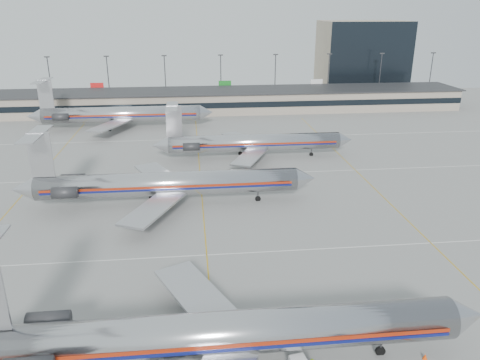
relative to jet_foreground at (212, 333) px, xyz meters
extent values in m
plane|color=gray|center=(0.25, 9.86, -3.60)|extent=(260.00, 260.00, 0.00)
cube|color=silver|center=(0.25, 19.86, -3.59)|extent=(160.00, 0.15, 0.02)
cube|color=gray|center=(0.25, 107.86, -0.60)|extent=(160.00, 16.00, 6.00)
cube|color=black|center=(0.25, 99.76, -0.40)|extent=(160.00, 0.20, 1.60)
cube|color=#2D2D30|center=(0.25, 107.86, 2.50)|extent=(162.00, 17.00, 0.30)
cylinder|color=#38383D|center=(-44.75, 121.86, 3.90)|extent=(0.30, 0.30, 15.00)
cube|color=#2D2D30|center=(-44.75, 121.86, 11.50)|extent=(1.60, 0.40, 0.35)
cylinder|color=#38383D|center=(-26.75, 121.86, 3.90)|extent=(0.30, 0.30, 15.00)
cube|color=#2D2D30|center=(-26.75, 121.86, 11.50)|extent=(1.60, 0.40, 0.35)
cylinder|color=#38383D|center=(-8.75, 121.86, 3.90)|extent=(0.30, 0.30, 15.00)
cube|color=#2D2D30|center=(-8.75, 121.86, 11.50)|extent=(1.60, 0.40, 0.35)
cylinder|color=#38383D|center=(9.25, 121.86, 3.90)|extent=(0.30, 0.30, 15.00)
cube|color=#2D2D30|center=(9.25, 121.86, 11.50)|extent=(1.60, 0.40, 0.35)
cylinder|color=#38383D|center=(27.25, 121.86, 3.90)|extent=(0.30, 0.30, 15.00)
cube|color=#2D2D30|center=(27.25, 121.86, 11.50)|extent=(1.60, 0.40, 0.35)
cylinder|color=#38383D|center=(45.25, 121.86, 3.90)|extent=(0.30, 0.30, 15.00)
cube|color=#2D2D30|center=(45.25, 121.86, 11.50)|extent=(1.60, 0.40, 0.35)
cylinder|color=#38383D|center=(63.25, 121.86, 3.90)|extent=(0.30, 0.30, 15.00)
cube|color=#2D2D30|center=(63.25, 121.86, 11.50)|extent=(1.60, 0.40, 0.35)
cylinder|color=#38383D|center=(81.25, 121.86, 3.90)|extent=(0.30, 0.30, 15.00)
cube|color=#2D2D30|center=(81.25, 121.86, 11.50)|extent=(1.60, 0.40, 0.35)
cube|color=tan|center=(62.25, 137.86, 8.90)|extent=(30.00, 20.00, 25.00)
cylinder|color=#BABABF|center=(1.00, 0.00, -0.06)|extent=(40.55, 3.75, 3.75)
cone|color=#BABABF|center=(22.89, 0.00, -0.06)|extent=(3.24, 3.75, 3.75)
cube|color=#9C220B|center=(1.00, -1.88, 0.10)|extent=(38.52, 0.05, 0.35)
cube|color=#0D145B|center=(1.00, -1.88, -0.31)|extent=(38.52, 0.05, 0.28)
cube|color=#B6B5BA|center=(-1.03, 7.10, -1.07)|extent=(9.43, 13.74, 0.32)
cylinder|color=#2D2D30|center=(-14.21, 2.89, 0.25)|extent=(3.65, 1.72, 1.72)
cylinder|color=#2D2D30|center=(15.19, 0.00, -2.77)|extent=(0.20, 0.20, 1.67)
cylinder|color=#2D2D30|center=(-2.04, 2.44, -2.77)|extent=(0.20, 0.20, 1.67)
cylinder|color=black|center=(15.19, 0.00, -3.25)|extent=(0.91, 0.30, 0.91)
cylinder|color=#BABABF|center=(-4.92, 36.76, -0.05)|extent=(40.57, 3.75, 3.75)
cone|color=#BABABF|center=(16.99, 36.76, -0.05)|extent=(3.25, 3.75, 3.75)
cone|color=#B6B5BA|center=(-27.02, 36.76, -0.05)|extent=(3.65, 3.75, 3.75)
cube|color=#9C220B|center=(-4.92, 34.87, 0.10)|extent=(38.54, 0.05, 0.35)
cube|color=#0D145B|center=(-4.92, 34.87, -0.31)|extent=(38.54, 0.05, 0.28)
cube|color=#B6B5BA|center=(-6.94, 43.86, -1.07)|extent=(9.43, 13.75, 0.32)
cube|color=#B6B5BA|center=(-6.94, 29.66, -1.07)|extent=(9.43, 13.75, 0.32)
cube|color=#B6B5BA|center=(-23.68, 36.76, 5.27)|extent=(3.45, 0.25, 6.90)
cube|color=#B6B5BA|center=(-23.98, 36.76, 8.52)|extent=(2.43, 10.65, 0.18)
cylinder|color=#2D2D30|center=(-20.13, 39.65, 0.25)|extent=(3.65, 1.72, 1.72)
cylinder|color=#2D2D30|center=(-20.13, 33.87, 0.25)|extent=(3.65, 1.72, 1.72)
cylinder|color=#2D2D30|center=(9.28, 36.76, -2.77)|extent=(0.20, 0.20, 1.67)
cylinder|color=#2D2D30|center=(-7.96, 34.33, -2.77)|extent=(0.20, 0.20, 1.67)
cylinder|color=#2D2D30|center=(-7.96, 39.19, -2.77)|extent=(0.20, 0.20, 1.67)
cylinder|color=black|center=(9.28, 36.76, -3.25)|extent=(0.91, 0.30, 0.91)
cylinder|color=#BABABF|center=(11.91, 59.81, -0.33)|extent=(35.53, 3.46, 3.46)
cone|color=#BABABF|center=(31.17, 59.81, -0.33)|extent=(2.99, 3.46, 3.46)
cone|color=#B6B5BA|center=(-7.54, 59.81, -0.33)|extent=(3.37, 3.46, 3.46)
cube|color=#9C220B|center=(11.91, 58.07, -0.19)|extent=(33.75, 0.05, 0.33)
cube|color=#0D145B|center=(11.91, 58.07, -0.56)|extent=(33.75, 0.05, 0.26)
cube|color=#B6B5BA|center=(10.04, 66.35, -1.27)|extent=(8.70, 12.67, 0.30)
cube|color=#B6B5BA|center=(10.04, 53.27, -1.27)|extent=(8.70, 12.67, 0.30)
cube|color=#B6B5BA|center=(-4.45, 59.81, 4.58)|extent=(3.18, 0.23, 6.36)
cube|color=#B6B5BA|center=(-4.73, 59.81, 7.57)|extent=(2.24, 9.82, 0.17)
cylinder|color=#2D2D30|center=(-1.18, 62.47, -0.05)|extent=(3.37, 1.59, 1.59)
cylinder|color=#2D2D30|center=(-1.18, 57.15, -0.05)|extent=(3.37, 1.59, 1.59)
cylinder|color=#2D2D30|center=(24.06, 59.81, -2.83)|extent=(0.19, 0.19, 1.54)
cylinder|color=#2D2D30|center=(9.10, 57.57, -2.83)|extent=(0.19, 0.19, 1.54)
cylinder|color=#2D2D30|center=(9.10, 62.05, -2.83)|extent=(0.19, 0.19, 1.54)
cylinder|color=black|center=(24.06, 59.81, -3.28)|extent=(0.84, 0.28, 0.84)
cylinder|color=#BABABF|center=(-18.58, 88.55, 0.08)|extent=(39.94, 3.89, 3.89)
cone|color=#BABABF|center=(3.07, 88.55, 0.08)|extent=(3.36, 3.89, 3.89)
cone|color=#B6B5BA|center=(-40.44, 88.55, 0.08)|extent=(3.78, 3.89, 3.89)
cube|color=#9C220B|center=(-18.58, 86.60, 0.23)|extent=(37.94, 0.05, 0.37)
cube|color=#0D145B|center=(-18.58, 86.60, -0.19)|extent=(37.94, 0.05, 0.29)
cube|color=#B6B5BA|center=(-20.68, 95.91, -0.98)|extent=(9.77, 14.25, 0.34)
cube|color=#B6B5BA|center=(-20.68, 81.19, -0.98)|extent=(9.77, 14.25, 0.34)
cube|color=#B6B5BA|center=(-36.97, 88.55, 5.59)|extent=(3.57, 0.26, 7.15)
cube|color=#B6B5BA|center=(-37.28, 88.55, 8.96)|extent=(2.52, 11.03, 0.19)
cylinder|color=#2D2D30|center=(-33.29, 91.55, 0.39)|extent=(3.78, 1.79, 1.79)
cylinder|color=#2D2D30|center=(-33.29, 85.56, 0.39)|extent=(3.78, 1.79, 1.79)
cylinder|color=#2D2D30|center=(-4.91, 88.55, -2.74)|extent=(0.21, 0.21, 1.73)
cylinder|color=#2D2D30|center=(-21.73, 86.03, -2.74)|extent=(0.21, 0.21, 1.73)
cylinder|color=#2D2D30|center=(-21.73, 91.07, -2.74)|extent=(0.21, 0.21, 1.73)
cylinder|color=black|center=(-4.91, 88.55, -3.24)|extent=(0.95, 0.32, 0.95)
cube|color=gray|center=(7.37, 2.86, -3.14)|extent=(3.90, 2.26, 0.51)
cube|color=#2D2D30|center=(7.99, 2.86, -1.97)|extent=(3.84, 1.88, 1.32)
cylinder|color=black|center=(8.70, 3.42, -3.35)|extent=(0.51, 0.16, 0.51)
cylinder|color=black|center=(8.70, 2.30, -3.35)|extent=(0.51, 0.16, 0.51)
cylinder|color=black|center=(6.05, 3.42, -3.35)|extent=(0.51, 0.16, 0.51)
cylinder|color=black|center=(6.05, 2.30, -3.35)|extent=(0.51, 0.16, 0.51)
imported|color=#C2EC16|center=(2.15, 2.20, -2.71)|extent=(0.71, 0.78, 1.80)
cone|color=#F84608|center=(18.95, -1.04, -3.32)|extent=(0.43, 0.43, 0.58)
camera|label=1|loc=(-1.18, -32.79, 26.09)|focal=35.00mm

